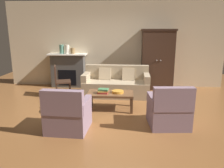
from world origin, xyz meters
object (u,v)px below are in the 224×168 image
object	(u,v)px
couch	(116,85)
mantel_vase_cream	(67,49)
armchair_near_right	(169,111)
dog	(56,102)
fireplace	(68,70)
fruit_bowl	(118,92)
armchair_near_left	(68,115)
mantel_vase_jade	(62,49)
side_chair_wooden	(60,79)
armoire	(157,59)
coffee_table	(110,95)
mantel_vase_bronze	(73,51)
book_stack	(103,91)

from	to	relation	value
couch	mantel_vase_cream	world-z (taller)	mantel_vase_cream
armchair_near_right	dog	world-z (taller)	armchair_near_right
fireplace	fruit_bowl	size ratio (longest dim) A/B	4.48
dog	armchair_near_left	bearing A→B (deg)	-60.72
mantel_vase_jade	couch	bearing A→B (deg)	-26.31
fireplace	mantel_vase_jade	size ratio (longest dim) A/B	4.28
fireplace	armchair_near_right	xyz separation A→B (m)	(2.82, -3.04, -0.25)
fireplace	mantel_vase_cream	bearing A→B (deg)	-90.00
fireplace	couch	world-z (taller)	fireplace
armchair_near_left	dog	size ratio (longest dim) A/B	1.58
couch	dog	distance (m)	2.02
couch	armchair_near_left	distance (m)	2.57
couch	fruit_bowl	xyz separation A→B (m)	(0.09, -1.20, 0.13)
fireplace	side_chair_wooden	xyz separation A→B (m)	(0.04, -1.13, -0.06)
armchair_near_right	fruit_bowl	bearing A→B (deg)	139.69
armoire	side_chair_wooden	distance (m)	3.13
couch	armchair_near_left	bearing A→B (deg)	-108.64
armchair_near_left	side_chair_wooden	world-z (taller)	side_chair_wooden
couch	coffee_table	xyz separation A→B (m)	(-0.09, -1.21, 0.05)
mantel_vase_bronze	armchair_near_right	distance (m)	4.11
armchair_near_left	coffee_table	bearing A→B (deg)	59.05
fruit_bowl	mantel_vase_jade	bearing A→B (deg)	132.47
couch	book_stack	bearing A→B (deg)	-101.41
armchair_near_left	fruit_bowl	bearing A→B (deg)	53.33
armchair_near_right	fireplace	bearing A→B (deg)	132.89
armoire	armchair_near_right	bearing A→B (deg)	-92.49
dog	mantel_vase_cream	bearing A→B (deg)	97.58
fruit_bowl	mantel_vase_jade	world-z (taller)	mantel_vase_jade
mantel_vase_bronze	side_chair_wooden	world-z (taller)	mantel_vase_bronze
mantel_vase_bronze	dog	distance (m)	2.61
armchair_near_right	dog	size ratio (longest dim) A/B	1.58
fireplace	book_stack	size ratio (longest dim) A/B	4.77
mantel_vase_jade	armoire	bearing A→B (deg)	-1.10
fireplace	side_chair_wooden	world-z (taller)	fireplace
fruit_bowl	side_chair_wooden	world-z (taller)	side_chair_wooden
coffee_table	armchair_near_right	bearing A→B (deg)	-35.92
mantel_vase_jade	armchair_near_left	size ratio (longest dim) A/B	0.33
mantel_vase_cream	armchair_near_right	distance (m)	4.24
side_chair_wooden	dog	xyz separation A→B (m)	(0.29, -1.30, -0.27)
coffee_table	fruit_bowl	xyz separation A→B (m)	(0.18, 0.00, 0.08)
book_stack	armchair_near_left	world-z (taller)	armchair_near_left
armoire	book_stack	world-z (taller)	armoire
armchair_near_left	armoire	bearing A→B (deg)	57.32
book_stack	mantel_vase_bronze	bearing A→B (deg)	119.39
armchair_near_right	side_chair_wooden	distance (m)	3.38
fireplace	couch	distance (m)	1.92
mantel_vase_bronze	book_stack	bearing A→B (deg)	-60.61
side_chair_wooden	armoire	bearing A→B (deg)	19.93
coffee_table	fruit_bowl	size ratio (longest dim) A/B	3.91
fireplace	armoire	size ratio (longest dim) A/B	0.66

